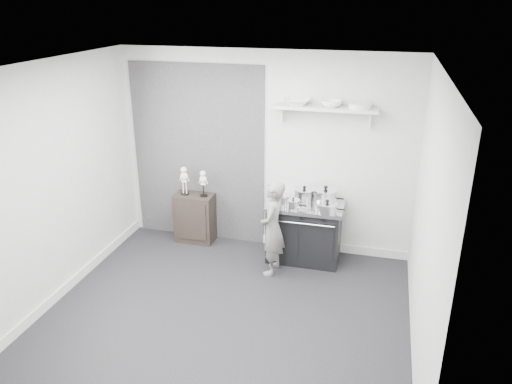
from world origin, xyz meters
TOP-DOWN VIEW (x-y plane):
  - ground at (0.00, 0.00)m, footprint 4.00×4.00m
  - room_shell at (-0.09, 0.15)m, footprint 4.02×3.62m
  - wall_shelf at (0.80, 1.68)m, footprint 1.30×0.26m
  - stove at (0.63, 1.48)m, footprint 0.99×0.62m
  - side_cabinet at (-0.97, 1.61)m, footprint 0.54×0.32m
  - child at (0.30, 1.03)m, footprint 0.32×0.47m
  - pot_front_left at (0.34, 1.37)m, footprint 0.31×0.22m
  - pot_back_left at (0.59, 1.61)m, footprint 0.35×0.26m
  - pot_back_right at (0.88, 1.55)m, footprint 0.39×0.31m
  - pot_front_right at (0.93, 1.30)m, footprint 0.35×0.27m
  - pot_front_center at (0.50, 1.30)m, footprint 0.26×0.18m
  - skeleton_full at (-1.10, 1.61)m, footprint 0.13×0.08m
  - skeleton_torso at (-0.82, 1.61)m, footprint 0.12×0.08m
  - bowl_large at (0.45, 1.67)m, footprint 0.33×0.33m
  - bowl_small at (0.87, 1.67)m, footprint 0.26×0.26m
  - plate_stack at (1.22, 1.67)m, footprint 0.28×0.28m

SIDE VIEW (x-z plane):
  - ground at x=0.00m, z-range 0.00..0.00m
  - side_cabinet at x=-0.97m, z-range 0.00..0.71m
  - stove at x=0.63m, z-range 0.00..0.80m
  - child at x=0.30m, z-range 0.00..1.24m
  - pot_front_center at x=0.50m, z-range 0.78..0.93m
  - pot_front_right at x=0.93m, z-range 0.77..0.94m
  - pot_front_left at x=0.34m, z-range 0.77..0.96m
  - pot_back_left at x=0.59m, z-range 0.77..0.97m
  - pot_back_right at x=0.88m, z-range 0.77..1.02m
  - skeleton_torso at x=-0.82m, z-range 0.71..1.14m
  - skeleton_full at x=-1.10m, z-range 0.71..1.17m
  - room_shell at x=-0.09m, z-range 0.28..2.99m
  - wall_shelf at x=0.80m, z-range 1.89..2.13m
  - plate_stack at x=1.22m, z-range 2.04..2.10m
  - bowl_large at x=0.45m, z-range 2.04..2.12m
  - bowl_small at x=0.87m, z-range 2.04..2.12m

